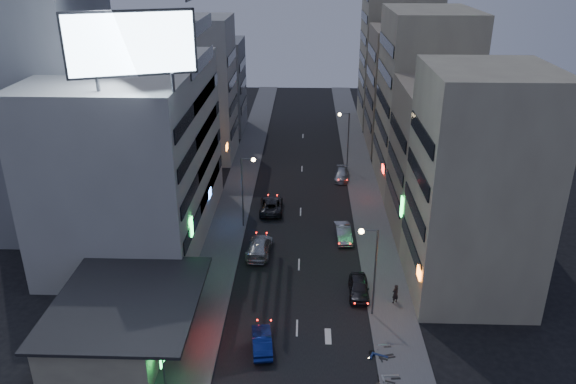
{
  "coord_description": "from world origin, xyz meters",
  "views": [
    {
      "loc": [
        0.54,
        -33.5,
        28.4
      ],
      "look_at": [
        -1.22,
        18.41,
        5.82
      ],
      "focal_mm": 35.0,
      "sensor_mm": 36.0,
      "label": 1
    }
  ],
  "objects_px": {
    "parked_car_left": "(271,205)",
    "scooter_black_a": "(396,377)",
    "scooter_silver_a": "(399,368)",
    "scooter_black_b": "(393,348)",
    "scooter_silver_b": "(390,339)",
    "person": "(395,294)",
    "scooter_blue": "(389,350)",
    "road_car_silver": "(259,246)",
    "parked_car_right_near": "(359,287)",
    "parked_car_right_mid": "(343,233)",
    "parked_car_right_far": "(342,175)",
    "road_car_blue": "(262,341)"
  },
  "relations": [
    {
      "from": "parked_car_right_near",
      "to": "scooter_silver_b",
      "type": "distance_m",
      "value": 7.16
    },
    {
      "from": "parked_car_right_near",
      "to": "road_car_silver",
      "type": "bearing_deg",
      "value": 145.13
    },
    {
      "from": "road_car_silver",
      "to": "scooter_silver_b",
      "type": "bearing_deg",
      "value": 132.35
    },
    {
      "from": "scooter_silver_a",
      "to": "person",
      "type": "bearing_deg",
      "value": -10.58
    },
    {
      "from": "scooter_silver_a",
      "to": "scooter_blue",
      "type": "relative_size",
      "value": 0.99
    },
    {
      "from": "scooter_silver_a",
      "to": "scooter_silver_b",
      "type": "xyz_separation_m",
      "value": [
        -0.19,
        3.42,
        -0.09
      ]
    },
    {
      "from": "scooter_silver_a",
      "to": "scooter_silver_b",
      "type": "bearing_deg",
      "value": -1.42
    },
    {
      "from": "parked_car_right_near",
      "to": "parked_car_right_mid",
      "type": "xyz_separation_m",
      "value": [
        -0.79,
        10.43,
        -0.01
      ]
    },
    {
      "from": "parked_car_left",
      "to": "scooter_black_a",
      "type": "relative_size",
      "value": 3.55
    },
    {
      "from": "parked_car_left",
      "to": "scooter_black_b",
      "type": "xyz_separation_m",
      "value": [
        10.82,
        -25.14,
        -0.12
      ]
    },
    {
      "from": "scooter_silver_a",
      "to": "scooter_blue",
      "type": "height_order",
      "value": "scooter_blue"
    },
    {
      "from": "parked_car_left",
      "to": "scooter_blue",
      "type": "relative_size",
      "value": 2.93
    },
    {
      "from": "road_car_silver",
      "to": "scooter_black_b",
      "type": "xyz_separation_m",
      "value": [
        11.41,
        -15.1,
        -0.16
      ]
    },
    {
      "from": "scooter_black_a",
      "to": "scooter_silver_b",
      "type": "distance_m",
      "value": 4.26
    },
    {
      "from": "parked_car_left",
      "to": "parked_car_right_far",
      "type": "bearing_deg",
      "value": -132.42
    },
    {
      "from": "person",
      "to": "scooter_silver_b",
      "type": "height_order",
      "value": "person"
    },
    {
      "from": "road_car_silver",
      "to": "scooter_silver_b",
      "type": "distance_m",
      "value": 17.99
    },
    {
      "from": "parked_car_right_mid",
      "to": "scooter_silver_a",
      "type": "xyz_separation_m",
      "value": [
        2.88,
        -20.75,
        -0.03
      ]
    },
    {
      "from": "scooter_silver_a",
      "to": "scooter_silver_b",
      "type": "distance_m",
      "value": 3.42
    },
    {
      "from": "parked_car_right_far",
      "to": "scooter_silver_a",
      "type": "height_order",
      "value": "parked_car_right_far"
    },
    {
      "from": "road_car_silver",
      "to": "scooter_black_a",
      "type": "relative_size",
      "value": 3.56
    },
    {
      "from": "person",
      "to": "road_car_silver",
      "type": "bearing_deg",
      "value": -66.78
    },
    {
      "from": "parked_car_right_far",
      "to": "parked_car_right_mid",
      "type": "bearing_deg",
      "value": -87.24
    },
    {
      "from": "person",
      "to": "scooter_blue",
      "type": "distance_m",
      "value": 7.26
    },
    {
      "from": "parked_car_left",
      "to": "parked_car_right_far",
      "type": "distance_m",
      "value": 13.47
    },
    {
      "from": "parked_car_right_near",
      "to": "person",
      "type": "xyz_separation_m",
      "value": [
        3.04,
        -1.28,
        0.27
      ]
    },
    {
      "from": "parked_car_left",
      "to": "scooter_black_b",
      "type": "bearing_deg",
      "value": 111.71
    },
    {
      "from": "parked_car_right_mid",
      "to": "parked_car_left",
      "type": "bearing_deg",
      "value": 135.81
    },
    {
      "from": "scooter_blue",
      "to": "scooter_black_a",
      "type": "bearing_deg",
      "value": -155.39
    },
    {
      "from": "parked_car_right_near",
      "to": "parked_car_right_far",
      "type": "relative_size",
      "value": 0.98
    },
    {
      "from": "parked_car_right_near",
      "to": "scooter_blue",
      "type": "bearing_deg",
      "value": -77.11
    },
    {
      "from": "parked_car_right_far",
      "to": "road_car_blue",
      "type": "distance_m",
      "value": 35.84
    },
    {
      "from": "scooter_silver_a",
      "to": "scooter_black_b",
      "type": "height_order",
      "value": "scooter_silver_a"
    },
    {
      "from": "scooter_silver_a",
      "to": "road_car_silver",
      "type": "bearing_deg",
      "value": 28.97
    },
    {
      "from": "scooter_silver_b",
      "to": "road_car_silver",
      "type": "bearing_deg",
      "value": 34.21
    },
    {
      "from": "parked_car_right_near",
      "to": "scooter_blue",
      "type": "height_order",
      "value": "parked_car_right_near"
    },
    {
      "from": "parked_car_right_mid",
      "to": "road_car_silver",
      "type": "relative_size",
      "value": 0.79
    },
    {
      "from": "scooter_blue",
      "to": "scooter_silver_b",
      "type": "xyz_separation_m",
      "value": [
        0.28,
        1.5,
        -0.1
      ]
    },
    {
      "from": "road_car_blue",
      "to": "person",
      "type": "xyz_separation_m",
      "value": [
        11.08,
        6.36,
        0.31
      ]
    },
    {
      "from": "scooter_silver_a",
      "to": "scooter_black_b",
      "type": "bearing_deg",
      "value": -1.8
    },
    {
      "from": "parked_car_left",
      "to": "scooter_silver_b",
      "type": "distance_m",
      "value": 26.31
    },
    {
      "from": "parked_car_right_near",
      "to": "scooter_silver_a",
      "type": "xyz_separation_m",
      "value": [
        2.09,
        -10.32,
        -0.04
      ]
    },
    {
      "from": "scooter_black_a",
      "to": "scooter_black_b",
      "type": "height_order",
      "value": "scooter_black_b"
    },
    {
      "from": "parked_car_right_near",
      "to": "person",
      "type": "height_order",
      "value": "person"
    },
    {
      "from": "parked_car_left",
      "to": "road_car_silver",
      "type": "distance_m",
      "value": 10.06
    },
    {
      "from": "parked_car_right_mid",
      "to": "scooter_silver_a",
      "type": "relative_size",
      "value": 2.34
    },
    {
      "from": "road_car_blue",
      "to": "road_car_silver",
      "type": "bearing_deg",
      "value": -92.07
    },
    {
      "from": "scooter_black_a",
      "to": "scooter_black_b",
      "type": "relative_size",
      "value": 0.89
    },
    {
      "from": "scooter_silver_b",
      "to": "parked_car_right_mid",
      "type": "bearing_deg",
      "value": 3.98
    },
    {
      "from": "parked_car_left",
      "to": "road_car_silver",
      "type": "height_order",
      "value": "road_car_silver"
    }
  ]
}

